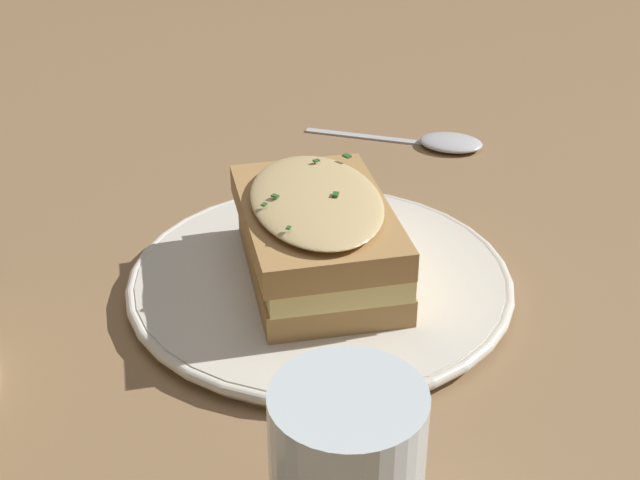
{
  "coord_description": "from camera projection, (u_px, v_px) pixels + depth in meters",
  "views": [
    {
      "loc": [
        0.15,
        -0.48,
        0.35
      ],
      "look_at": [
        0.01,
        0.02,
        0.04
      ],
      "focal_mm": 50.0,
      "sensor_mm": 36.0,
      "label": 1
    }
  ],
  "objects": [
    {
      "name": "water_glass",
      "position": [
        347.0,
        475.0,
        0.41
      ],
      "size": [
        0.07,
        0.07,
        0.1
      ],
      "primitive_type": "cylinder",
      "color": "silver",
      "rests_on": "ground_plane"
    },
    {
      "name": "dinner_plate",
      "position": [
        320.0,
        281.0,
        0.63
      ],
      "size": [
        0.27,
        0.27,
        0.01
      ],
      "color": "silver",
      "rests_on": "ground_plane"
    },
    {
      "name": "sandwich",
      "position": [
        318.0,
        235.0,
        0.61
      ],
      "size": [
        0.15,
        0.18,
        0.07
      ],
      "rotation": [
        0.0,
        0.0,
        5.16
      ],
      "color": "#B2844C",
      "rests_on": "dinner_plate"
    },
    {
      "name": "ground_plane",
      "position": [
        292.0,
        306.0,
        0.61
      ],
      "size": [
        2.4,
        2.4,
        0.0
      ],
      "primitive_type": "plane",
      "color": "olive"
    },
    {
      "name": "spoon",
      "position": [
        441.0,
        142.0,
        0.84
      ],
      "size": [
        0.17,
        0.04,
        0.01
      ],
      "rotation": [
        0.0,
        0.0,
        4.69
      ],
      "color": "silver",
      "rests_on": "ground_plane"
    }
  ]
}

